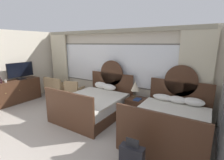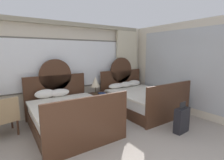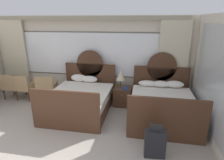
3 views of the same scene
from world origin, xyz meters
name	(u,v)px [view 3 (image 3 of 3)]	position (x,y,z in m)	size (l,w,h in m)	color
wall_back_window	(89,56)	(0.00, 4.27, 1.40)	(6.72, 0.22, 2.70)	beige
bed_near_window	(81,99)	(0.08, 3.08, 0.36)	(1.69, 2.15, 1.63)	#472B1C
bed_near_mirror	(162,105)	(2.39, 3.08, 0.36)	(1.69, 2.15, 1.63)	#472B1C
nightstand_between_beds	(123,96)	(1.24, 3.68, 0.29)	(0.54, 0.56, 0.57)	#472B1C
table_lamp_on_nightstand	(121,76)	(1.16, 3.74, 0.93)	(0.27, 0.27, 0.52)	brown
book_on_nightstand	(125,88)	(1.32, 3.57, 0.59)	(0.18, 0.26, 0.03)	navy
armchair_by_window_left	(46,87)	(-1.24, 3.52, 0.48)	(0.66, 0.66, 0.87)	tan
armchair_by_window_centre	(25,86)	(-2.02, 3.51, 0.48)	(0.61, 0.61, 0.87)	tan
armchair_by_window_right	(12,85)	(-2.48, 3.51, 0.48)	(0.58, 0.58, 0.87)	tan
suitcase_on_floor	(155,143)	(2.15, 1.45, 0.29)	(0.41, 0.20, 0.72)	black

